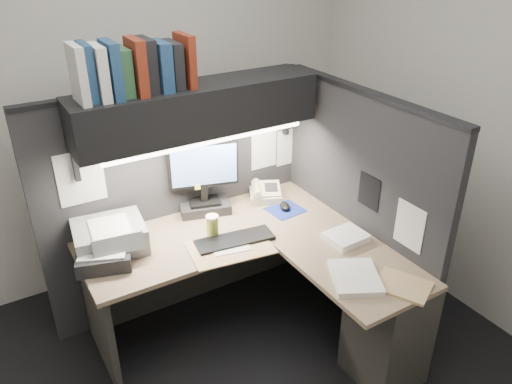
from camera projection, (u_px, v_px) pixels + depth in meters
floor at (244, 375)px, 3.12m from camera, size 3.50×3.50×0.00m
wall_back at (139, 104)px, 3.64m from camera, size 3.50×0.04×2.70m
wall_right at (470, 121)px, 3.30m from camera, size 0.04×3.00×2.70m
partition_back at (180, 201)px, 3.47m from camera, size 1.90×0.06×1.60m
partition_right at (356, 212)px, 3.34m from camera, size 0.06×1.50×1.60m
desk at (302, 296)px, 3.11m from camera, size 1.70×1.53×0.73m
overhead_shelf at (198, 109)px, 3.06m from camera, size 1.55×0.34×0.30m
task_light_tube at (209, 142)px, 3.03m from camera, size 1.32×0.04×0.04m
monitor at (204, 185)px, 3.39m from camera, size 0.47×0.30×0.51m
keyboard at (235, 240)px, 3.13m from camera, size 0.51×0.23×0.02m
mousepad at (285, 210)px, 3.50m from camera, size 0.25×0.23×0.00m
mouse at (285, 206)px, 3.50m from camera, size 0.10×0.13×0.04m
telephone at (265, 193)px, 3.63m from camera, size 0.30×0.31×0.09m
coffee_cup at (213, 227)px, 3.16m from camera, size 0.10×0.10×0.14m
printer at (110, 237)px, 3.04m from camera, size 0.46×0.40×0.17m
notebook_stack at (104, 258)px, 2.91m from camera, size 0.36×0.33×0.09m
open_folder at (230, 248)px, 3.07m from camera, size 0.55×0.40×0.01m
paper_stack_a at (346, 237)px, 3.14m from camera, size 0.25×0.21×0.05m
paper_stack_b at (355, 277)px, 2.79m from camera, size 0.38×0.40×0.03m
manila_stack at (403, 286)px, 2.73m from camera, size 0.33×0.36×0.02m
binder_row at (133, 68)px, 2.75m from camera, size 0.67×0.26×0.31m
pinned_papers at (255, 175)px, 3.25m from camera, size 1.76×1.31×0.51m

